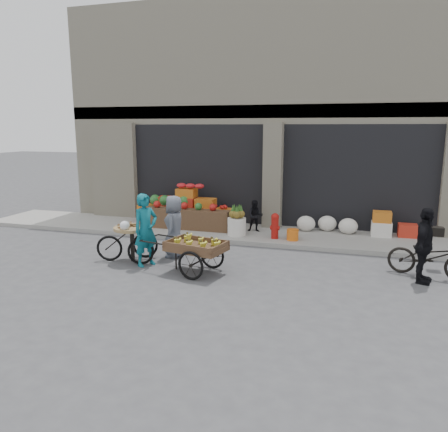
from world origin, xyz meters
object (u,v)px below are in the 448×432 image
(tricycle_cart, at_px, (132,238))
(cyclist, at_px, (424,246))
(orange_bucket, at_px, (293,235))
(seated_person, at_px, (255,216))
(bicycle, at_px, (430,257))
(vendor_grey, at_px, (174,226))
(vendor_woman, at_px, (146,230))
(banana_cart, at_px, (194,244))
(pineapple_bin, at_px, (237,227))
(fire_hydrant, at_px, (275,225))

(tricycle_cart, distance_m, cyclist, 6.41)
(orange_bucket, relative_size, cyclist, 0.20)
(seated_person, distance_m, cyclist, 5.08)
(seated_person, distance_m, bicycle, 5.03)
(orange_bucket, relative_size, vendor_grey, 0.21)
(tricycle_cart, height_order, vendor_grey, vendor_grey)
(seated_person, xyz_separation_m, tricycle_cart, (-2.25, -3.30, -0.02))
(orange_bucket, height_order, vendor_woman, vendor_woman)
(tricycle_cart, bearing_deg, bicycle, -9.26)
(banana_cart, distance_m, vendor_woman, 1.27)
(vendor_grey, bearing_deg, pineapple_bin, 146.21)
(pineapple_bin, bearing_deg, vendor_woman, -115.31)
(pineapple_bin, xyz_separation_m, fire_hydrant, (1.10, -0.05, 0.13))
(seated_person, bearing_deg, banana_cart, -108.11)
(pineapple_bin, height_order, cyclist, cyclist)
(tricycle_cart, bearing_deg, vendor_grey, 21.62)
(orange_bucket, bearing_deg, vendor_woman, -136.72)
(orange_bucket, xyz_separation_m, vendor_grey, (-2.63, -1.97, 0.49))
(fire_hydrant, height_order, tricycle_cart, tricycle_cart)
(fire_hydrant, xyz_separation_m, vendor_woman, (-2.47, -2.85, 0.33))
(orange_bucket, distance_m, bicycle, 3.64)
(orange_bucket, height_order, banana_cart, banana_cart)
(orange_bucket, distance_m, banana_cart, 3.45)
(cyclist, bearing_deg, fire_hydrant, 72.49)
(fire_hydrant, xyz_separation_m, cyclist, (3.45, -2.27, 0.28))
(tricycle_cart, relative_size, bicycle, 0.85)
(seated_person, height_order, cyclist, cyclist)
(cyclist, bearing_deg, orange_bucket, 68.88)
(cyclist, bearing_deg, banana_cart, 114.93)
(banana_cart, height_order, vendor_woman, vendor_woman)
(banana_cart, distance_m, vendor_grey, 1.36)
(seated_person, xyz_separation_m, cyclist, (4.15, -2.92, 0.20))
(vendor_woman, relative_size, tricycle_cart, 1.15)
(seated_person, distance_m, banana_cart, 3.71)
(vendor_grey, bearing_deg, seated_person, 144.48)
(orange_bucket, bearing_deg, cyclist, -36.88)
(fire_hydrant, relative_size, tricycle_cart, 0.49)
(pineapple_bin, relative_size, cyclist, 0.33)
(pineapple_bin, height_order, vendor_woman, vendor_woman)
(fire_hydrant, relative_size, seated_person, 0.76)
(orange_bucket, distance_m, vendor_grey, 3.32)
(pineapple_bin, xyz_separation_m, cyclist, (4.55, -2.32, 0.41))
(bicycle, bearing_deg, pineapple_bin, 83.81)
(orange_bucket, xyz_separation_m, banana_cart, (-1.72, -2.97, 0.37))
(fire_hydrant, height_order, vendor_grey, vendor_grey)
(pineapple_bin, relative_size, orange_bucket, 1.62)
(orange_bucket, bearing_deg, vendor_grey, -143.18)
(banana_cart, bearing_deg, cyclist, 21.29)
(pineapple_bin, bearing_deg, banana_cart, -92.30)
(seated_person, height_order, tricycle_cart, seated_person)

